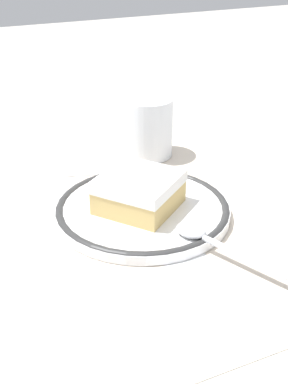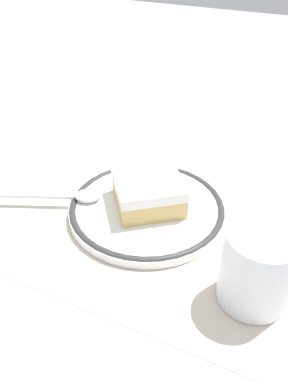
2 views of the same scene
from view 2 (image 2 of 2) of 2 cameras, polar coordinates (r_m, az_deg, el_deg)
The scene contains 8 objects.
ground_plane at distance 0.50m, azimuth 0.01°, elevation -3.58°, with size 2.40×2.40×0.00m, color #B7B2A8.
placemat at distance 0.50m, azimuth 0.01°, elevation -3.51°, with size 0.47×0.30×0.00m, color beige.
plate at distance 0.50m, azimuth 0.00°, elevation -2.21°, with size 0.20×0.20×0.01m.
cake_slice at distance 0.49m, azimuth 0.55°, elevation 0.13°, with size 0.11×0.11×0.04m.
spoon at distance 0.51m, azimuth -10.26°, elevation -0.57°, with size 0.13×0.07×0.01m.
cup at distance 0.40m, azimuth 15.83°, elevation -10.90°, with size 0.07×0.07×0.08m.
napkin at distance 0.59m, azimuth -12.88°, elevation 2.65°, with size 0.12×0.12×0.00m, color white.
sugar_packet at distance 0.50m, azimuth 16.31°, elevation -4.99°, with size 0.05×0.03×0.01m, color white.
Camera 2 is at (-0.17, 0.35, 0.32)m, focal length 37.20 mm.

